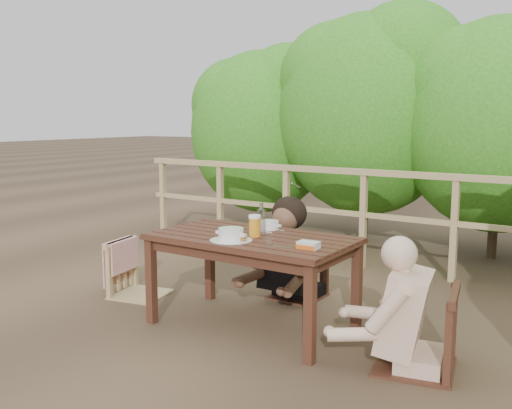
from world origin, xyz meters
The scene contains 16 objects.
ground centered at (0.00, 0.00, 0.00)m, with size 60.00×60.00×0.00m, color brown.
table centered at (0.00, 0.00, 0.33)m, with size 1.44×0.81×0.67m, color #391E13.
chair_left centered at (-1.22, 0.09, 0.45)m, with size 0.44×0.44×0.89m, color tan.
chair_far centered at (-0.07, 0.80, 0.42)m, with size 0.42×0.42×0.85m, color #391E13.
chair_right centered at (1.23, -0.04, 0.49)m, with size 0.49×0.49×0.98m, color #391E13.
woman centered at (-0.07, 0.82, 0.67)m, with size 0.54×0.67×1.34m, color black, non-canonical shape.
diner_right centered at (1.26, -0.04, 0.67)m, with size 0.54×0.67×1.34m, color #D5AC91, non-canonical shape.
railing centered at (0.00, 2.00, 0.51)m, with size 5.60×0.10×1.01m, color tan.
hedge_row centered at (0.40, 3.20, 1.90)m, with size 6.60×1.60×3.80m, color #31731B, non-canonical shape.
soup_near centered at (-0.04, -0.21, 0.72)m, with size 0.30×0.30×0.10m, color silver.
soup_far centered at (-0.02, 0.27, 0.71)m, with size 0.24×0.24×0.08m, color white.
bread_roll centered at (0.02, -0.19, 0.70)m, with size 0.12×0.09×0.07m, color #9C602D.
beer_glass centered at (0.03, -0.01, 0.75)m, with size 0.09×0.09×0.17m, color orange.
bottle centered at (0.04, 0.05, 0.79)m, with size 0.06×0.06×0.25m, color white.
tumbler centered at (0.27, -0.20, 0.70)m, with size 0.06×0.06×0.07m, color silver.
butter_tub centered at (0.54, -0.14, 0.70)m, with size 0.14×0.10×0.06m, color white.
Camera 1 is at (2.30, -3.41, 1.53)m, focal length 40.99 mm.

